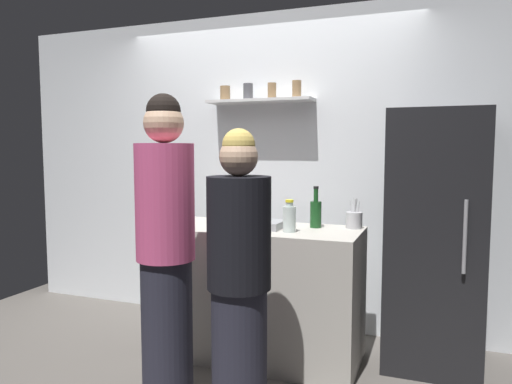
{
  "coord_description": "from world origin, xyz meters",
  "views": [
    {
      "loc": [
        1.35,
        -2.6,
        1.49
      ],
      "look_at": [
        0.16,
        0.54,
        1.18
      ],
      "focal_mm": 33.69,
      "sensor_mm": 36.0,
      "label": 1
    }
  ],
  "objects_px": {
    "utensil_holder": "(354,220)",
    "wine_bottle_green_glass": "(316,213)",
    "water_bottle_plastic": "(289,218)",
    "refrigerator": "(435,239)",
    "wine_bottle_dark_glass": "(174,207)",
    "person_pink_top": "(166,250)",
    "baking_pan": "(258,224)",
    "person_blonde": "(239,282)"
  },
  "relations": [
    {
      "from": "wine_bottle_green_glass",
      "to": "wine_bottle_dark_glass",
      "type": "xyz_separation_m",
      "value": [
        -1.0,
        -0.23,
        0.02
      ]
    },
    {
      "from": "refrigerator",
      "to": "baking_pan",
      "type": "height_order",
      "value": "refrigerator"
    },
    {
      "from": "water_bottle_plastic",
      "to": "person_blonde",
      "type": "relative_size",
      "value": 0.14
    },
    {
      "from": "wine_bottle_green_glass",
      "to": "person_blonde",
      "type": "distance_m",
      "value": 1.02
    },
    {
      "from": "refrigerator",
      "to": "water_bottle_plastic",
      "type": "height_order",
      "value": "refrigerator"
    },
    {
      "from": "water_bottle_plastic",
      "to": "person_blonde",
      "type": "height_order",
      "value": "person_blonde"
    },
    {
      "from": "wine_bottle_dark_glass",
      "to": "wine_bottle_green_glass",
      "type": "bearing_deg",
      "value": 12.98
    },
    {
      "from": "baking_pan",
      "to": "wine_bottle_dark_glass",
      "type": "height_order",
      "value": "wine_bottle_dark_glass"
    },
    {
      "from": "refrigerator",
      "to": "baking_pan",
      "type": "relative_size",
      "value": 5.12
    },
    {
      "from": "baking_pan",
      "to": "utensil_holder",
      "type": "height_order",
      "value": "utensil_holder"
    },
    {
      "from": "wine_bottle_green_glass",
      "to": "person_pink_top",
      "type": "bearing_deg",
      "value": -126.85
    },
    {
      "from": "wine_bottle_green_glass",
      "to": "baking_pan",
      "type": "bearing_deg",
      "value": -157.97
    },
    {
      "from": "utensil_holder",
      "to": "water_bottle_plastic",
      "type": "distance_m",
      "value": 0.49
    },
    {
      "from": "utensil_holder",
      "to": "person_blonde",
      "type": "bearing_deg",
      "value": -112.76
    },
    {
      "from": "refrigerator",
      "to": "utensil_holder",
      "type": "relative_size",
      "value": 8.1
    },
    {
      "from": "refrigerator",
      "to": "person_pink_top",
      "type": "height_order",
      "value": "person_pink_top"
    },
    {
      "from": "baking_pan",
      "to": "water_bottle_plastic",
      "type": "relative_size",
      "value": 1.57
    },
    {
      "from": "refrigerator",
      "to": "wine_bottle_dark_glass",
      "type": "distance_m",
      "value": 1.84
    },
    {
      "from": "utensil_holder",
      "to": "person_pink_top",
      "type": "height_order",
      "value": "person_pink_top"
    },
    {
      "from": "refrigerator",
      "to": "wine_bottle_green_glass",
      "type": "relative_size",
      "value": 5.98
    },
    {
      "from": "refrigerator",
      "to": "wine_bottle_dark_glass",
      "type": "relative_size",
      "value": 5.35
    },
    {
      "from": "wine_bottle_dark_glass",
      "to": "utensil_holder",
      "type": "bearing_deg",
      "value": 13.07
    },
    {
      "from": "baking_pan",
      "to": "wine_bottle_green_glass",
      "type": "relative_size",
      "value": 1.17
    },
    {
      "from": "baking_pan",
      "to": "person_blonde",
      "type": "xyz_separation_m",
      "value": [
        0.2,
        -0.82,
        -0.18
      ]
    },
    {
      "from": "refrigerator",
      "to": "person_blonde",
      "type": "bearing_deg",
      "value": -129.95
    },
    {
      "from": "wine_bottle_dark_glass",
      "to": "person_pink_top",
      "type": "relative_size",
      "value": 0.18
    },
    {
      "from": "utensil_holder",
      "to": "wine_bottle_green_glass",
      "type": "relative_size",
      "value": 0.74
    },
    {
      "from": "refrigerator",
      "to": "person_blonde",
      "type": "height_order",
      "value": "refrigerator"
    },
    {
      "from": "wine_bottle_dark_glass",
      "to": "refrigerator",
      "type": "bearing_deg",
      "value": 12.81
    },
    {
      "from": "person_blonde",
      "to": "baking_pan",
      "type": "bearing_deg",
      "value": -47.33
    },
    {
      "from": "water_bottle_plastic",
      "to": "person_pink_top",
      "type": "height_order",
      "value": "person_pink_top"
    },
    {
      "from": "baking_pan",
      "to": "utensil_holder",
      "type": "xyz_separation_m",
      "value": [
        0.63,
        0.21,
        0.03
      ]
    },
    {
      "from": "baking_pan",
      "to": "water_bottle_plastic",
      "type": "xyz_separation_m",
      "value": [
        0.25,
        -0.09,
        0.07
      ]
    },
    {
      "from": "person_pink_top",
      "to": "utensil_holder",
      "type": "bearing_deg",
      "value": 26.42
    },
    {
      "from": "water_bottle_plastic",
      "to": "refrigerator",
      "type": "bearing_deg",
      "value": 24.83
    },
    {
      "from": "refrigerator",
      "to": "water_bottle_plastic",
      "type": "bearing_deg",
      "value": -155.17
    },
    {
      "from": "refrigerator",
      "to": "utensil_holder",
      "type": "xyz_separation_m",
      "value": [
        -0.53,
        -0.11,
        0.12
      ]
    },
    {
      "from": "utensil_holder",
      "to": "water_bottle_plastic",
      "type": "height_order",
      "value": "water_bottle_plastic"
    },
    {
      "from": "utensil_holder",
      "to": "wine_bottle_dark_glass",
      "type": "bearing_deg",
      "value": -166.93
    },
    {
      "from": "baking_pan",
      "to": "water_bottle_plastic",
      "type": "distance_m",
      "value": 0.28
    },
    {
      "from": "refrigerator",
      "to": "baking_pan",
      "type": "xyz_separation_m",
      "value": [
        -1.16,
        -0.33,
        0.09
      ]
    },
    {
      "from": "water_bottle_plastic",
      "to": "person_pink_top",
      "type": "bearing_deg",
      "value": -130.23
    }
  ]
}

